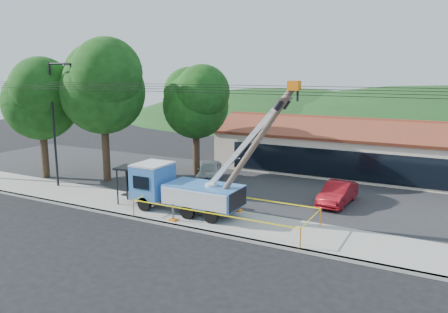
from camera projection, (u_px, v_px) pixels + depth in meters
ground at (180, 246)px, 21.27m from camera, size 120.00×120.00×0.00m
curb at (202, 231)px, 23.08m from camera, size 60.00×0.25×0.15m
sidewalk at (219, 220)px, 24.73m from camera, size 60.00×4.00×0.15m
parking_lot at (272, 188)px, 31.67m from camera, size 60.00×12.00×0.10m
strip_mall at (352, 151)px, 36.41m from camera, size 22.50×8.53×4.67m
streetlight at (55, 116)px, 30.92m from camera, size 2.13×0.22×9.00m
tree_west_near at (102, 83)px, 32.28m from camera, size 7.56×6.72×10.80m
tree_west_far at (40, 96)px, 33.46m from camera, size 6.84×6.08×9.48m
tree_lot at (196, 99)px, 34.57m from camera, size 6.30×5.60×8.94m
hill_west at (283, 120)px, 75.87m from camera, size 78.40×56.00×28.00m
hill_center at (443, 129)px, 64.39m from camera, size 89.60×64.00×32.00m
utility_truck at (183, 188)px, 25.82m from camera, size 10.31×3.68×7.79m
leaning_pole at (252, 149)px, 23.14m from camera, size 5.32×1.76×7.72m
bus_shelter at (138, 176)px, 27.49m from camera, size 2.66×1.89×2.36m
caution_tape at (224, 208)px, 24.31m from camera, size 10.05×3.52×1.02m
car_silver at (210, 181)px, 33.81m from camera, size 3.36×4.77×1.51m
car_red at (337, 205)px, 27.74m from camera, size 1.78×4.35×1.40m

